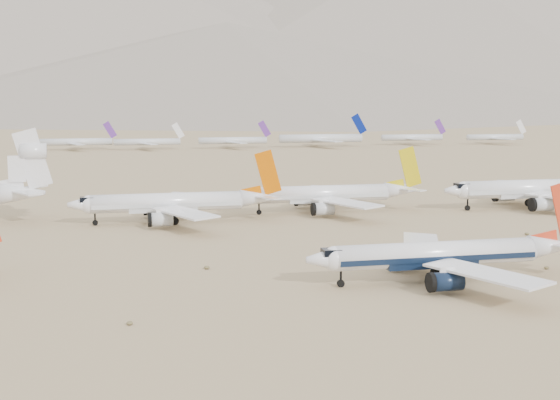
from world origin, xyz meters
name	(u,v)px	position (x,y,z in m)	size (l,w,h in m)	color
ground	(412,279)	(0.00, 0.00, 0.00)	(7000.00, 7000.00, 0.00)	#9C815B
main_airliner	(448,254)	(4.72, -2.33, 4.21)	(43.44, 42.43, 15.33)	white
row2_navy_widebody	(538,189)	(61.45, 65.40, 4.91)	(49.45, 48.36, 17.59)	white
row2_gold_tail	(329,194)	(7.58, 70.61, 4.47)	(44.88, 43.90, 15.98)	white
row2_orange_tail	(176,203)	(-30.69, 63.32, 4.55)	(45.44, 44.45, 16.21)	white
distant_storage_row	(120,141)	(-36.37, 307.67, 4.42)	(486.71, 67.40, 16.12)	silver
mountain_range	(150,21)	(70.18, 1648.01, 190.32)	(7354.00, 3024.00, 470.00)	slate
foothills	(451,72)	(526.68, 1100.00, 67.15)	(4637.50, 1395.00, 155.00)	slate
desert_scrub	(524,331)	(2.26, -29.21, 0.29)	(261.14, 121.67, 0.63)	brown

